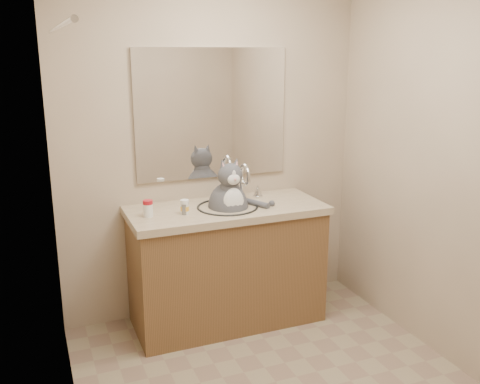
# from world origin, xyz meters

# --- Properties ---
(room) EXTENTS (2.22, 2.52, 2.42)m
(room) POSITION_xyz_m (0.00, 0.00, 1.20)
(room) COLOR gray
(room) RESTS_ON ground
(vanity) EXTENTS (1.34, 0.59, 1.12)m
(vanity) POSITION_xyz_m (0.00, 0.96, 0.44)
(vanity) COLOR brown
(vanity) RESTS_ON ground
(mirror) EXTENTS (1.10, 0.02, 0.90)m
(mirror) POSITION_xyz_m (0.00, 1.24, 1.45)
(mirror) COLOR white
(mirror) RESTS_ON room
(shower_curtain) EXTENTS (0.02, 1.30, 1.93)m
(shower_curtain) POSITION_xyz_m (-1.05, 0.10, 1.03)
(shower_curtain) COLOR beige
(shower_curtain) RESTS_ON ground
(cat) EXTENTS (0.39, 0.31, 0.55)m
(cat) POSITION_xyz_m (0.01, 0.95, 0.87)
(cat) COLOR #49494E
(cat) RESTS_ON vanity
(pill_bottle_redcap) EXTENTS (0.08, 0.08, 0.11)m
(pill_bottle_redcap) POSITION_xyz_m (-0.54, 0.94, 0.91)
(pill_bottle_redcap) COLOR white
(pill_bottle_redcap) RESTS_ON vanity
(pill_bottle_orange) EXTENTS (0.07, 0.07, 0.10)m
(pill_bottle_orange) POSITION_xyz_m (-0.31, 0.90, 0.90)
(pill_bottle_orange) COLOR white
(pill_bottle_orange) RESTS_ON vanity
(grey_canister) EXTENTS (0.06, 0.06, 0.07)m
(grey_canister) POSITION_xyz_m (-0.31, 0.90, 0.89)
(grey_canister) COLOR slate
(grey_canister) RESTS_ON vanity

